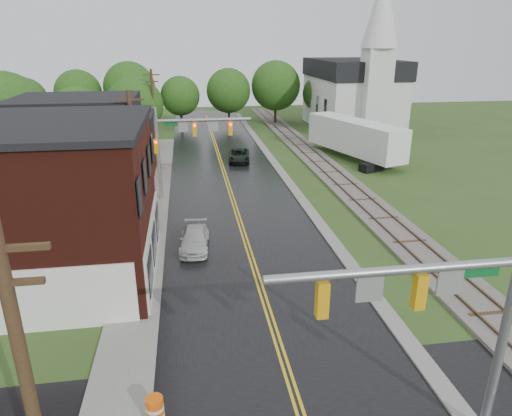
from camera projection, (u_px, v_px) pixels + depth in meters
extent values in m
cube|color=black|center=(228.00, 185.00, 39.90)|extent=(10.00, 90.00, 0.02)
cube|color=gray|center=(277.00, 168.00, 45.30)|extent=(0.80, 70.00, 0.12)
cube|color=gray|center=(152.00, 208.00, 34.39)|extent=(2.40, 50.00, 0.12)
cube|color=#42150E|center=(6.00, 208.00, 22.84)|extent=(14.00, 10.00, 8.00)
cube|color=silver|center=(153.00, 245.00, 24.70)|extent=(0.10, 9.50, 3.00)
cube|color=tan|center=(83.00, 166.00, 33.52)|extent=(8.00, 7.00, 6.40)
cube|color=#3F0F0C|center=(115.00, 151.00, 42.36)|extent=(7.00, 6.00, 4.40)
cube|color=silver|center=(351.00, 103.00, 64.69)|extent=(10.00, 16.00, 7.00)
cube|color=black|center=(354.00, 68.00, 63.06)|extent=(10.40, 16.40, 2.40)
cube|color=silver|center=(375.00, 95.00, 56.58)|extent=(3.20, 3.20, 11.00)
cone|color=silver|center=(382.00, 7.00, 53.11)|extent=(4.40, 4.40, 9.00)
cube|color=#59544C|center=(322.00, 165.00, 45.91)|extent=(3.20, 80.00, 0.20)
cube|color=#4C3828|center=(315.00, 164.00, 45.76)|extent=(0.10, 80.00, 0.12)
cube|color=#4C3828|center=(329.00, 163.00, 45.97)|extent=(0.10, 80.00, 0.12)
cylinder|color=gray|center=(502.00, 340.00, 13.48)|extent=(0.28, 0.28, 7.20)
cylinder|color=gray|center=(397.00, 270.00, 12.07)|extent=(7.20, 0.26, 0.26)
cube|color=orange|center=(419.00, 291.00, 12.41)|extent=(0.32, 0.30, 1.05)
cube|color=orange|center=(322.00, 299.00, 12.03)|extent=(0.32, 0.30, 1.05)
cube|color=gray|center=(450.00, 283.00, 12.47)|extent=(0.75, 0.06, 0.75)
cube|color=gray|center=(370.00, 289.00, 12.14)|extent=(0.75, 0.06, 0.75)
cube|color=#0C5926|center=(475.00, 272.00, 12.48)|extent=(1.40, 0.04, 0.30)
cylinder|color=gray|center=(158.00, 155.00, 35.08)|extent=(0.28, 0.28, 7.20)
cylinder|color=gray|center=(204.00, 120.00, 34.68)|extent=(7.20, 0.26, 0.26)
cube|color=orange|center=(195.00, 129.00, 34.82)|extent=(0.32, 0.30, 1.05)
cube|color=orange|center=(230.00, 128.00, 35.21)|extent=(0.32, 0.30, 1.05)
cube|color=gray|center=(183.00, 127.00, 34.63)|extent=(0.75, 0.06, 0.75)
cube|color=gray|center=(213.00, 126.00, 34.96)|extent=(0.75, 0.06, 0.75)
cube|color=#0C5926|center=(173.00, 124.00, 34.44)|extent=(1.40, 0.04, 0.30)
sphere|color=#FF0C0C|center=(195.00, 126.00, 34.54)|extent=(0.20, 0.20, 0.20)
cube|color=#382616|center=(5.00, 283.00, 8.45)|extent=(1.40, 0.12, 0.12)
cylinder|color=#382616|center=(135.00, 160.00, 29.96)|extent=(0.28, 0.28, 9.00)
cube|color=#382616|center=(129.00, 100.00, 28.61)|extent=(1.80, 0.12, 0.12)
cube|color=#382616|center=(130.00, 111.00, 28.85)|extent=(1.40, 0.12, 0.12)
cylinder|color=#382616|center=(154.00, 111.00, 50.36)|extent=(0.28, 0.28, 9.00)
cube|color=#382616|center=(151.00, 75.00, 49.00)|extent=(1.80, 0.12, 0.12)
cube|color=#382616|center=(152.00, 81.00, 49.25)|extent=(1.40, 0.12, 0.12)
cylinder|color=black|center=(14.00, 168.00, 38.62)|extent=(0.36, 0.36, 3.42)
sphere|color=#1D4513|center=(4.00, 119.00, 37.17)|extent=(7.60, 7.60, 7.60)
sphere|color=#1D4513|center=(12.00, 127.00, 37.11)|extent=(5.32, 5.32, 5.32)
cylinder|color=black|center=(83.00, 150.00, 46.72)|extent=(0.36, 0.36, 2.70)
sphere|color=#1D4513|center=(78.00, 117.00, 45.58)|extent=(6.00, 6.00, 6.00)
sphere|color=#1D4513|center=(84.00, 123.00, 45.47)|extent=(4.20, 4.20, 4.20)
cylinder|color=black|center=(138.00, 136.00, 52.96)|extent=(0.36, 0.36, 2.88)
sphere|color=#1D4513|center=(135.00, 105.00, 51.74)|extent=(6.40, 6.40, 6.40)
sphere|color=#1D4513|center=(140.00, 111.00, 51.65)|extent=(4.48, 4.48, 4.48)
imported|color=black|center=(239.00, 156.00, 47.38)|extent=(2.60, 4.75, 1.26)
imported|color=silver|center=(195.00, 239.00, 27.58)|extent=(1.99, 4.22, 1.19)
cube|color=black|center=(371.00, 167.00, 43.89)|extent=(2.40, 1.80, 0.80)
cylinder|color=gray|center=(343.00, 148.00, 51.50)|extent=(0.16, 0.16, 0.80)
cube|color=silver|center=(355.00, 136.00, 47.75)|extent=(6.75, 13.37, 3.28)
cylinder|color=#EA590A|center=(155.00, 411.00, 14.93)|extent=(0.77, 0.77, 1.03)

